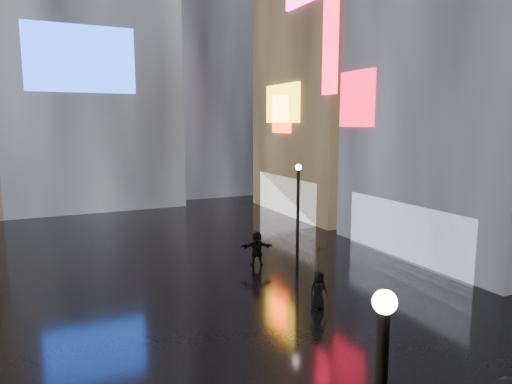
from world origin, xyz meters
TOP-DOWN VIEW (x-y plane):
  - ground at (0.00, 20.00)m, footprint 140.00×140.00m
  - building_right_far at (15.98, 30.00)m, footprint 10.28×12.00m
  - tower_flank_right at (9.00, 46.00)m, footprint 12.00×12.00m
  - lamp_far at (5.14, 18.07)m, footprint 0.30×0.30m
  - pedestrian_4 at (3.28, 13.27)m, footprint 0.77×0.52m
  - pedestrian_5 at (3.42, 19.19)m, footprint 1.74×1.03m
  - umbrella_2 at (3.28, 13.27)m, footprint 1.45×1.46m

SIDE VIEW (x-z plane):
  - ground at x=0.00m, z-range 0.00..0.00m
  - pedestrian_4 at x=3.28m, z-range 0.00..1.52m
  - pedestrian_5 at x=3.42m, z-range 0.00..1.79m
  - umbrella_2 at x=3.28m, z-range 1.52..2.49m
  - lamp_far at x=5.14m, z-range 0.34..5.54m
  - building_right_far at x=15.98m, z-range -0.02..27.98m
  - tower_flank_right at x=9.00m, z-range 0.00..34.00m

